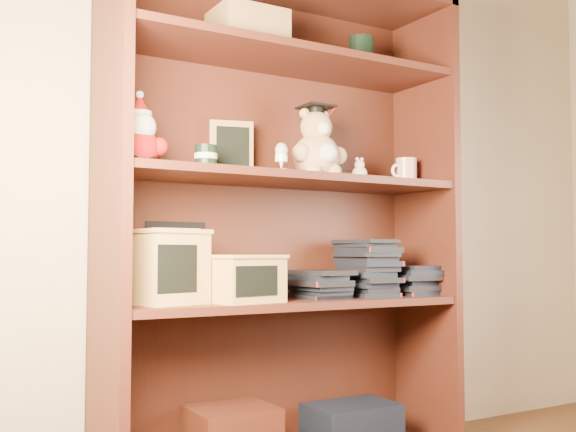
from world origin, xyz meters
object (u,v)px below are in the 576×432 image
grad_teddy_bear (317,150)px  bookcase (280,229)px  treats_box (166,266)px  teacher_mug (406,171)px

grad_teddy_bear → bookcase: bearing=152.7°
bookcase → treats_box: size_ratio=6.52×
grad_teddy_bear → teacher_mug: 0.39m
bookcase → treats_box: (-0.41, -0.05, -0.12)m
bookcase → teacher_mug: size_ratio=14.99×
grad_teddy_bear → treats_box: size_ratio=1.03×
bookcase → treats_box: bookcase is taller
bookcase → grad_teddy_bear: bearing=-27.3°
treats_box → grad_teddy_bear: bearing=-0.7°
grad_teddy_bear → teacher_mug: size_ratio=2.36×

